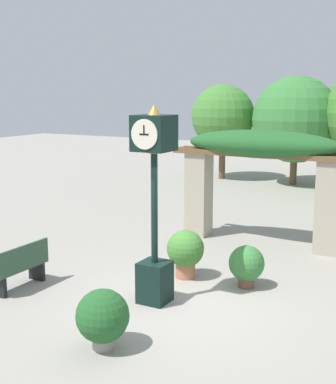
% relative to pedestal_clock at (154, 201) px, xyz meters
% --- Properties ---
extents(ground_plane, '(60.00, 60.00, 0.00)m').
position_rel_pedestal_clock_xyz_m(ground_plane, '(0.37, 0.10, -1.90)').
color(ground_plane, gray).
extents(pedestal_clock, '(0.62, 0.67, 3.58)m').
position_rel_pedestal_clock_xyz_m(pedestal_clock, '(0.00, 0.00, 0.00)').
color(pedestal_clock, black).
rests_on(pedestal_clock, ground).
extents(pergola, '(4.60, 1.18, 2.88)m').
position_rel_pedestal_clock_xyz_m(pergola, '(0.37, 4.61, 0.20)').
color(pergola, '#A89E89').
rests_on(pergola, ground).
extents(potted_plant_near_left, '(0.77, 0.77, 1.01)m').
position_rel_pedestal_clock_xyz_m(potted_plant_near_left, '(-0.11, 1.43, -1.33)').
color(potted_plant_near_left, '#B26B4C').
rests_on(potted_plant_near_left, ground).
extents(potted_plant_near_right, '(0.81, 0.81, 0.92)m').
position_rel_pedestal_clock_xyz_m(potted_plant_near_right, '(0.25, -1.95, -1.39)').
color(potted_plant_near_right, gray).
rests_on(potted_plant_near_right, ground).
extents(potted_plant_far_left, '(0.70, 0.70, 0.84)m').
position_rel_pedestal_clock_xyz_m(potted_plant_far_left, '(1.20, 1.52, -1.43)').
color(potted_plant_far_left, brown).
rests_on(potted_plant_far_left, ground).
extents(park_bench, '(0.42, 1.31, 0.89)m').
position_rel_pedestal_clock_xyz_m(park_bench, '(-2.65, -0.69, -1.47)').
color(park_bench, '#2D4C38').
rests_on(park_bench, ground).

